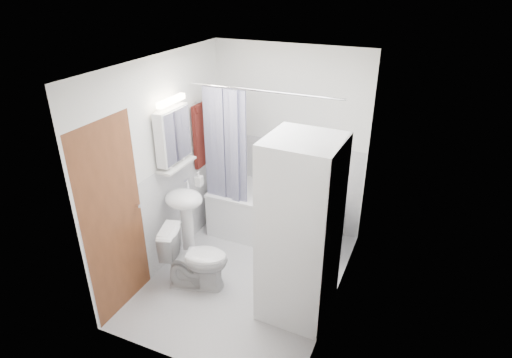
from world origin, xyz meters
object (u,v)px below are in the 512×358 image
at_px(bathtub, 273,213).
at_px(washer_dryer, 300,232).
at_px(sink, 185,211).
at_px(toilet, 196,258).

distance_m(bathtub, washer_dryer, 1.51).
distance_m(sink, toilet, 0.57).
bearing_deg(bathtub, toilet, -107.59).
bearing_deg(sink, toilet, -46.71).
bearing_deg(bathtub, sink, -126.96).
relative_size(bathtub, sink, 1.52).
bearing_deg(toilet, washer_dryer, -102.55).
bearing_deg(sink, washer_dryer, -9.53).
distance_m(bathtub, toilet, 1.32).
xyz_separation_m(bathtub, washer_dryer, (0.73, -1.17, 0.61)).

